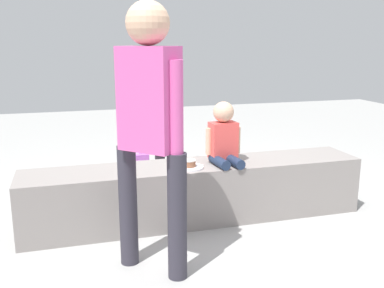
% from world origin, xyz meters
% --- Properties ---
extents(ground_plane, '(12.00, 12.00, 0.00)m').
position_xyz_m(ground_plane, '(0.00, 0.00, 0.00)').
color(ground_plane, '#A3A3A0').
extents(concrete_ledge, '(2.67, 0.46, 0.46)m').
position_xyz_m(concrete_ledge, '(0.00, 0.00, 0.23)').
color(concrete_ledge, gray).
rests_on(concrete_ledge, ground_plane).
extents(child_seated, '(0.28, 0.32, 0.48)m').
position_xyz_m(child_seated, '(0.22, -0.03, 0.67)').
color(child_seated, '#1E2D49').
rests_on(child_seated, concrete_ledge).
extents(adult_standing, '(0.37, 0.37, 1.61)m').
position_xyz_m(adult_standing, '(-0.49, -0.69, 0.97)').
color(adult_standing, '#2F2C37').
rests_on(adult_standing, ground_plane).
extents(cake_plate, '(0.22, 0.22, 0.07)m').
position_xyz_m(cake_plate, '(-0.08, -0.08, 0.48)').
color(cake_plate, white).
rests_on(cake_plate, concrete_ledge).
extents(gift_bag, '(0.22, 0.10, 0.37)m').
position_xyz_m(gift_bag, '(-0.32, 0.92, 0.17)').
color(gift_bag, '#B259BF').
rests_on(gift_bag, ground_plane).
extents(railing_post, '(0.36, 0.36, 1.34)m').
position_xyz_m(railing_post, '(0.00, 1.39, 0.52)').
color(railing_post, black).
rests_on(railing_post, ground_plane).
extents(water_bottle_near_gift, '(0.07, 0.07, 0.24)m').
position_xyz_m(water_bottle_near_gift, '(-0.66, 0.58, 0.11)').
color(water_bottle_near_gift, silver).
rests_on(water_bottle_near_gift, ground_plane).
extents(water_bottle_far_side, '(0.07, 0.07, 0.23)m').
position_xyz_m(water_bottle_far_side, '(0.81, 1.26, 0.11)').
color(water_bottle_far_side, silver).
rests_on(water_bottle_far_side, ground_plane).
extents(party_cup_red, '(0.09, 0.09, 0.11)m').
position_xyz_m(party_cup_red, '(0.21, 0.81, 0.05)').
color(party_cup_red, red).
rests_on(party_cup_red, ground_plane).
extents(cake_box_white, '(0.36, 0.38, 0.12)m').
position_xyz_m(cake_box_white, '(-0.17, 0.41, 0.06)').
color(cake_box_white, white).
rests_on(cake_box_white, ground_plane).
extents(handbag_black_leather, '(0.28, 0.10, 0.34)m').
position_xyz_m(handbag_black_leather, '(0.58, 0.52, 0.12)').
color(handbag_black_leather, black).
rests_on(handbag_black_leather, ground_plane).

